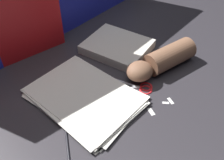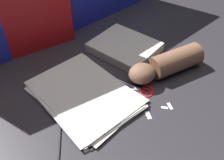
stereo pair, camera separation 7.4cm
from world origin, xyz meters
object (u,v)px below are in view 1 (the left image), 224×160
at_px(book_closed, 117,46).
at_px(scissors, 139,87).
at_px(hand_forearm, 162,60).
at_px(paper_stack, 84,97).

xyz_separation_m(book_closed, scissors, (-0.12, -0.19, -0.01)).
relative_size(book_closed, hand_forearm, 0.89).
height_order(paper_stack, hand_forearm, hand_forearm).
relative_size(paper_stack, hand_forearm, 1.21).
xyz_separation_m(paper_stack, hand_forearm, (0.29, -0.11, 0.03)).
bearing_deg(hand_forearm, paper_stack, 159.37).
bearing_deg(paper_stack, hand_forearm, -20.63).
bearing_deg(hand_forearm, book_closed, 93.47).
height_order(paper_stack, book_closed, book_closed).
relative_size(paper_stack, scissors, 2.51).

